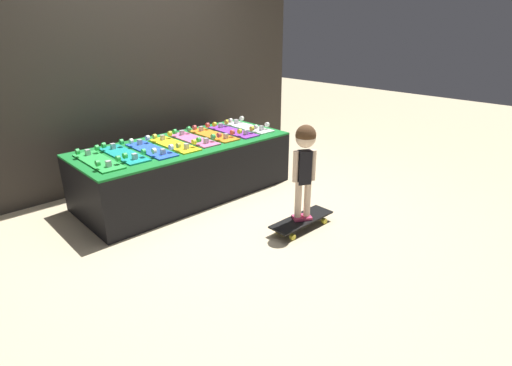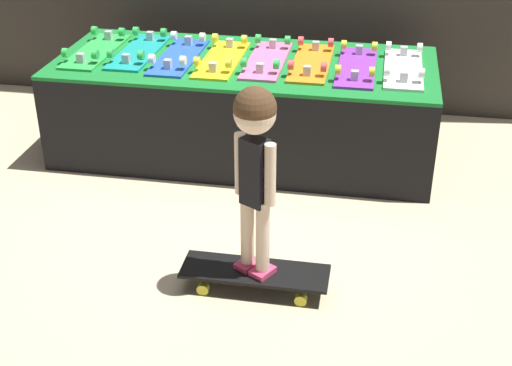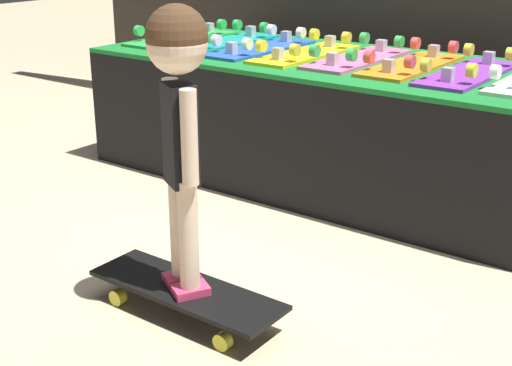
% 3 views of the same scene
% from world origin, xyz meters
% --- Properties ---
extents(ground_plane, '(16.00, 16.00, 0.00)m').
position_xyz_m(ground_plane, '(0.00, 0.00, 0.00)').
color(ground_plane, beige).
extents(display_rack, '(2.17, 0.92, 0.57)m').
position_xyz_m(display_rack, '(0.00, 0.51, 0.28)').
color(display_rack, black).
rests_on(display_rack, ground_plane).
extents(skateboard_green_on_rack, '(0.21, 0.66, 0.09)m').
position_xyz_m(skateboard_green_on_rack, '(-0.89, 0.51, 0.58)').
color(skateboard_green_on_rack, green).
rests_on(skateboard_green_on_rack, display_rack).
extents(skateboard_teal_on_rack, '(0.21, 0.66, 0.09)m').
position_xyz_m(skateboard_teal_on_rack, '(-0.64, 0.54, 0.58)').
color(skateboard_teal_on_rack, teal).
rests_on(skateboard_teal_on_rack, display_rack).
extents(skateboard_blue_on_rack, '(0.21, 0.66, 0.09)m').
position_xyz_m(skateboard_blue_on_rack, '(-0.38, 0.49, 0.58)').
color(skateboard_blue_on_rack, blue).
rests_on(skateboard_blue_on_rack, display_rack).
extents(skateboard_yellow_on_rack, '(0.21, 0.66, 0.09)m').
position_xyz_m(skateboard_yellow_on_rack, '(-0.13, 0.49, 0.58)').
color(skateboard_yellow_on_rack, yellow).
rests_on(skateboard_yellow_on_rack, display_rack).
extents(skateboard_pink_on_rack, '(0.21, 0.66, 0.09)m').
position_xyz_m(skateboard_pink_on_rack, '(0.13, 0.52, 0.58)').
color(skateboard_pink_on_rack, pink).
rests_on(skateboard_pink_on_rack, display_rack).
extents(skateboard_orange_on_rack, '(0.21, 0.66, 0.09)m').
position_xyz_m(skateboard_orange_on_rack, '(0.38, 0.52, 0.58)').
color(skateboard_orange_on_rack, orange).
rests_on(skateboard_orange_on_rack, display_rack).
extents(skateboard_purple_on_rack, '(0.21, 0.66, 0.09)m').
position_xyz_m(skateboard_purple_on_rack, '(0.64, 0.50, 0.58)').
color(skateboard_purple_on_rack, purple).
rests_on(skateboard_purple_on_rack, display_rack).
extents(skateboard_on_floor, '(0.64, 0.20, 0.09)m').
position_xyz_m(skateboard_on_floor, '(0.31, -0.83, 0.07)').
color(skateboard_on_floor, black).
rests_on(skateboard_on_floor, ground_plane).
extents(child, '(0.19, 0.17, 0.84)m').
position_xyz_m(child, '(0.31, -0.83, 0.68)').
color(child, '#E03D6B').
rests_on(child, skateboard_on_floor).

